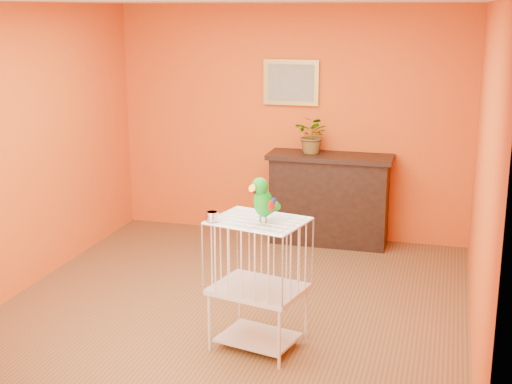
% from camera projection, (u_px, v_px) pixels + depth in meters
% --- Properties ---
extents(ground, '(4.50, 4.50, 0.00)m').
position_uv_depth(ground, '(232.00, 308.00, 6.22)').
color(ground, brown).
rests_on(ground, ground).
extents(room_shell, '(4.50, 4.50, 4.50)m').
position_uv_depth(room_shell, '(231.00, 129.00, 5.82)').
color(room_shell, '#D65114').
rests_on(room_shell, ground).
extents(console_cabinet, '(1.35, 0.49, 1.01)m').
position_uv_depth(console_cabinet, '(329.00, 199.00, 7.84)').
color(console_cabinet, black).
rests_on(console_cabinet, ground).
extents(potted_plant, '(0.48, 0.51, 0.32)m').
position_uv_depth(potted_plant, '(314.00, 139.00, 7.77)').
color(potted_plant, '#26722D').
rests_on(potted_plant, console_cabinet).
extents(framed_picture, '(0.62, 0.04, 0.50)m').
position_uv_depth(framed_picture, '(291.00, 82.00, 7.85)').
color(framed_picture, '#B79641').
rests_on(framed_picture, room_shell).
extents(birdcage, '(0.76, 0.65, 1.02)m').
position_uv_depth(birdcage, '(258.00, 283.00, 5.38)').
color(birdcage, beige).
rests_on(birdcage, ground).
extents(feed_cup, '(0.10, 0.10, 0.07)m').
position_uv_depth(feed_cup, '(212.00, 216.00, 5.22)').
color(feed_cup, silver).
rests_on(feed_cup, birdcage).
extents(parrot, '(0.21, 0.30, 0.35)m').
position_uv_depth(parrot, '(263.00, 199.00, 5.15)').
color(parrot, '#59544C').
rests_on(parrot, birdcage).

